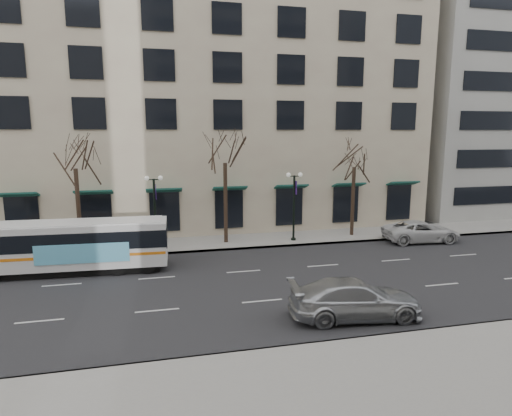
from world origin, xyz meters
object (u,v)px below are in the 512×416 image
object	(u,v)px
tree_far_left	(74,154)
city_bus	(71,245)
tree_far_mid	(225,149)
white_pickup	(421,231)
tree_far_right	(355,155)
silver_car	(355,299)
lamp_post_left	(155,209)
lamp_post_right	(294,203)

from	to	relation	value
tree_far_left	city_bus	world-z (taller)	tree_far_left
tree_far_mid	white_pickup	bearing A→B (deg)	-10.24
tree_far_right	silver_car	xyz separation A→B (m)	(-6.43, -13.79, -5.57)
silver_car	white_pickup	bearing A→B (deg)	-37.83
lamp_post_left	white_pickup	distance (m)	19.60
silver_car	white_pickup	xyz separation A→B (m)	(10.82, 11.19, -0.07)
lamp_post_left	city_bus	distance (m)	6.22
tree_far_left	white_pickup	xyz separation A→B (m)	(24.39, -2.60, -5.92)
tree_far_right	white_pickup	world-z (taller)	tree_far_right
lamp_post_left	lamp_post_right	xyz separation A→B (m)	(10.00, 0.00, 0.00)
city_bus	white_pickup	bearing A→B (deg)	6.77
white_pickup	lamp_post_right	bearing A→B (deg)	83.22
tree_far_left	lamp_post_right	size ratio (longest dim) A/B	1.60
lamp_post_right	silver_car	bearing A→B (deg)	-96.24
lamp_post_left	city_bus	size ratio (longest dim) A/B	0.46
tree_far_left	silver_car	size ratio (longest dim) A/B	1.42
tree_far_right	lamp_post_right	bearing A→B (deg)	-173.15
tree_far_left	white_pickup	size ratio (longest dim) A/B	1.49
tree_far_left	lamp_post_right	distance (m)	15.48
tree_far_mid	silver_car	size ratio (longest dim) A/B	1.46
tree_far_mid	white_pickup	distance (m)	15.85
silver_car	tree_far_mid	bearing A→B (deg)	20.70
lamp_post_right	tree_far_right	bearing A→B (deg)	6.85
lamp_post_left	silver_car	size ratio (longest dim) A/B	0.89
city_bus	white_pickup	world-z (taller)	city_bus
lamp_post_left	white_pickup	world-z (taller)	lamp_post_left
lamp_post_left	lamp_post_right	bearing A→B (deg)	0.00
lamp_post_right	lamp_post_left	bearing A→B (deg)	180.00
tree_far_left	tree_far_mid	bearing A→B (deg)	0.00
tree_far_right	lamp_post_right	world-z (taller)	tree_far_right
silver_car	tree_far_right	bearing A→B (deg)	-18.81
tree_far_right	lamp_post_left	bearing A→B (deg)	-177.71
tree_far_right	city_bus	world-z (taller)	tree_far_right
silver_car	city_bus	bearing A→B (deg)	60.93
lamp_post_left	silver_car	xyz separation A→B (m)	(8.56, -13.19, -2.09)
lamp_post_left	silver_car	distance (m)	15.86
silver_car	white_pickup	distance (m)	15.56
tree_far_right	tree_far_mid	bearing A→B (deg)	180.00
city_bus	lamp_post_right	bearing A→B (deg)	16.84
city_bus	silver_car	bearing A→B (deg)	-32.62
tree_far_mid	tree_far_left	bearing A→B (deg)	-180.00
tree_far_left	lamp_post_left	distance (m)	6.29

